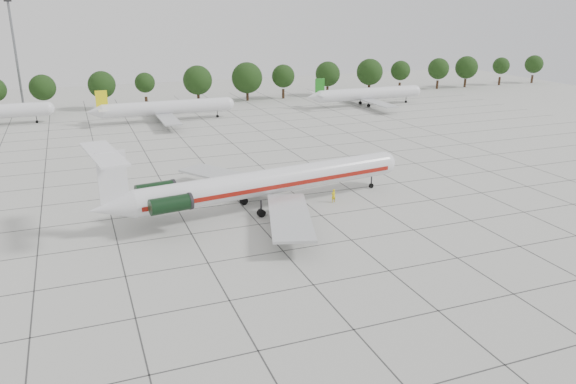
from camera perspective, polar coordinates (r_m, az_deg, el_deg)
name	(u,v)px	position (r m, az deg, el deg)	size (l,w,h in m)	color
ground	(259,224)	(65.99, -2.96, -3.31)	(260.00, 260.00, 0.00)	beige
apron_joints	(226,187)	(79.54, -6.36, 0.49)	(170.00, 170.00, 0.02)	#383838
main_airliner	(256,184)	(69.52, -3.25, 0.85)	(41.32, 32.30, 9.73)	silver
ground_crew	(333,196)	(73.10, 4.64, -0.37)	(0.65, 0.43, 1.79)	yellow
bg_airliner_c	(166,108)	(126.70, -12.27, 8.34)	(28.24, 27.20, 7.40)	silver
bg_airliner_d	(368,94)	(144.78, 8.09, 9.83)	(28.24, 27.20, 7.40)	silver
tree_line	(102,85)	(144.64, -18.39, 10.30)	(249.86, 8.44, 10.22)	#332114
floodlight_mast	(15,49)	(151.02, -25.99, 12.90)	(1.60, 1.60, 25.45)	slate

